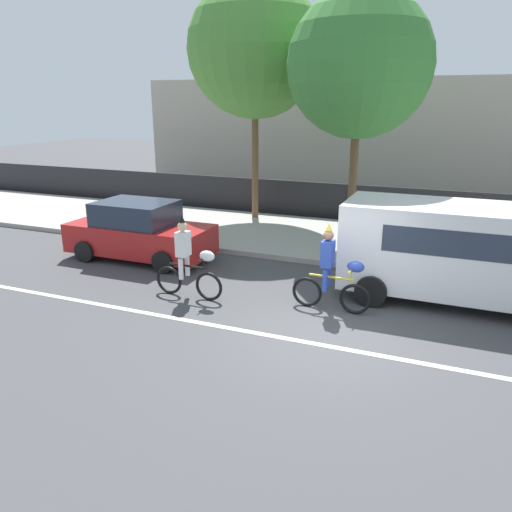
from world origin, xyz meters
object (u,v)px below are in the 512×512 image
(parked_van_white, at_px, (464,247))
(parade_cyclist_cobalt, at_px, (332,273))
(parade_cyclist_zebra, at_px, (188,262))
(parked_car_red, at_px, (139,232))

(parked_van_white, bearing_deg, parade_cyclist_cobalt, -148.49)
(parade_cyclist_cobalt, xyz_separation_m, parked_van_white, (2.53, 1.55, 0.44))
(parade_cyclist_zebra, relative_size, parade_cyclist_cobalt, 1.00)
(parade_cyclist_cobalt, xyz_separation_m, parked_car_red, (-5.95, 1.57, -0.06))
(parade_cyclist_cobalt, relative_size, parked_van_white, 0.38)
(parade_cyclist_zebra, height_order, parade_cyclist_cobalt, same)
(parade_cyclist_zebra, relative_size, parked_van_white, 0.38)
(parade_cyclist_zebra, relative_size, parked_car_red, 0.47)
(parked_van_white, bearing_deg, parked_car_red, 179.86)
(parade_cyclist_zebra, xyz_separation_m, parade_cyclist_cobalt, (3.19, 0.50, 0.00))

